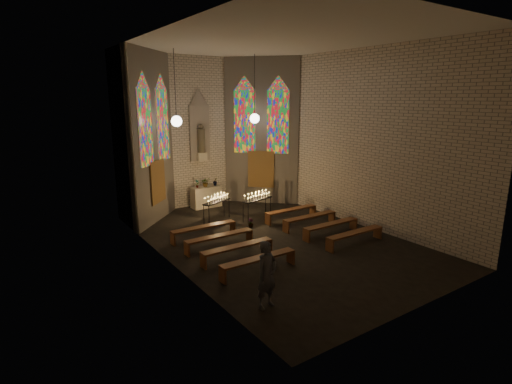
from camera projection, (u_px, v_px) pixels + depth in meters
floor at (274, 239)px, 14.80m from camera, size 12.00×12.00×0.00m
room at (227, 132)px, 16.66m from camera, size 8.22×12.43×7.00m
altar at (206, 197)px, 19.08m from camera, size 1.40×0.60×1.00m
flower_vase_left at (197, 184)px, 18.70m from camera, size 0.23×0.17×0.39m
flower_vase_center at (206, 182)px, 18.88m from camera, size 0.49×0.46×0.44m
flower_vase_right at (215, 181)px, 19.16m from camera, size 0.29×0.27×0.43m
aisle_flower_pot at (251, 223)px, 16.16m from camera, size 0.22×0.22×0.36m
votive_stand_left at (217, 200)px, 16.84m from camera, size 1.49×0.90×1.08m
votive_stand_right at (257, 197)px, 17.03m from camera, size 1.59×0.73×1.13m
pew_left_0 at (204, 228)px, 14.83m from camera, size 2.53×0.36×0.49m
pew_right_0 at (291, 211)px, 17.10m from camera, size 2.53×0.36×0.49m
pew_left_1 at (220, 237)px, 13.86m from camera, size 2.53×0.36×0.49m
pew_right_1 at (310, 218)px, 16.13m from camera, size 2.53×0.36×0.49m
pew_left_2 at (238, 248)px, 12.89m from camera, size 2.53×0.36×0.49m
pew_right_2 at (331, 225)px, 15.16m from camera, size 2.53×0.36×0.49m
pew_left_3 at (258, 260)px, 11.93m from camera, size 2.53×0.36×0.49m
pew_right_3 at (355, 234)px, 14.20m from camera, size 2.53×0.36×0.49m
visitor at (267, 275)px, 9.86m from camera, size 0.70×0.53×1.74m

